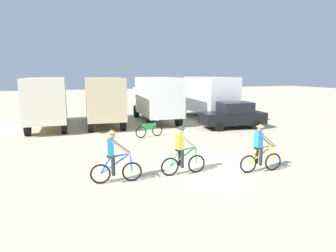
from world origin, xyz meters
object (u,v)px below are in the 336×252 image
Objects in this scene: box_truck_tan_camper at (104,99)px; box_truck_avon_van at (207,96)px; cyclist_near_camera at (260,150)px; box_truck_white_box at (156,97)px; sedan_parked at (233,115)px; bicycle_spare at (149,130)px; cyclist_orange_shirt at (114,158)px; cyclist_cowboy_hat at (182,152)px; box_truck_cream_rv at (47,100)px.

box_truck_avon_van is (8.19, 0.09, 0.00)m from box_truck_tan_camper.
box_truck_tan_camper is at bearing 107.87° from cyclist_near_camera.
box_truck_white_box is 3.78× the size of cyclist_near_camera.
cyclist_near_camera is (-3.98, -7.97, -0.04)m from sedan_parked.
box_truck_tan_camper reaches higher than bicycle_spare.
cyclist_orange_shirt reaches higher than sedan_parked.
cyclist_cowboy_hat is 6.59m from bicycle_spare.
sedan_parked reaches higher than bicycle_spare.
box_truck_cream_rv and box_truck_avon_van have the same top height.
bicycle_spare is (-2.08, 7.28, -0.45)m from cyclist_near_camera.
cyclist_near_camera is (5.27, -0.79, 0.00)m from cyclist_orange_shirt.
box_truck_white_box is 1.57× the size of sedan_parked.
cyclist_near_camera is at bearing -109.11° from box_truck_avon_van.
box_truck_avon_van is at bearing -0.40° from box_truck_cream_rv.
box_truck_tan_camper is 5.45m from bicycle_spare.
box_truck_cream_rv is 0.99× the size of box_truck_tan_camper.
cyclist_orange_shirt and cyclist_cowboy_hat have the same top height.
box_truck_tan_camper is 3.79× the size of cyclist_orange_shirt.
box_truck_tan_camper reaches higher than sedan_parked.
sedan_parked is at bearing -47.06° from box_truck_white_box.
cyclist_near_camera is at bearing -72.13° from box_truck_tan_camper.
sedan_parked is at bearing 6.41° from bicycle_spare.
box_truck_avon_van is 13.56m from cyclist_cowboy_hat.
box_truck_cream_rv is 7.67m from bicycle_spare.
box_truck_avon_van is at bearing 38.25° from bicycle_spare.
box_truck_avon_van is 3.76× the size of cyclist_orange_shirt.
sedan_parked is (11.62, -4.40, -0.99)m from box_truck_cream_rv.
box_truck_tan_camper is 1.01× the size of box_truck_avon_van.
box_truck_tan_camper reaches higher than cyclist_orange_shirt.
sedan_parked is at bearing 46.65° from cyclist_cowboy_hat.
box_truck_avon_van is at bearing 86.40° from sedan_parked.
cyclist_cowboy_hat is at bearing -0.84° from cyclist_orange_shirt.
box_truck_cream_rv is 14.57m from cyclist_near_camera.
cyclist_cowboy_hat is at bearing -133.35° from sedan_parked.
bicycle_spare is (3.18, 6.49, -0.45)m from cyclist_orange_shirt.
box_truck_white_box is 5.96m from sedan_parked.
cyclist_orange_shirt is at bearing -78.43° from box_truck_cream_rv.
cyclist_cowboy_hat is 2.92m from cyclist_near_camera.
box_truck_avon_van is at bearing 58.44° from cyclist_cowboy_hat.
cyclist_near_camera is at bearing -8.54° from cyclist_orange_shirt.
cyclist_cowboy_hat is (-7.08, -11.53, -1.03)m from box_truck_avon_van.
cyclist_cowboy_hat is at bearing -67.49° from box_truck_cream_rv.
cyclist_orange_shirt is 1.00× the size of cyclist_near_camera.
cyclist_orange_shirt is 5.33m from cyclist_near_camera.
box_truck_cream_rv reaches higher than cyclist_cowboy_hat.
box_truck_cream_rv is 1.00× the size of box_truck_avon_van.
box_truck_white_box is 11.90m from cyclist_cowboy_hat.
box_truck_white_box is 4.28m from box_truck_avon_van.
box_truck_white_box reaches higher than cyclist_near_camera.
box_truck_avon_van is 3.76× the size of cyclist_cowboy_hat.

